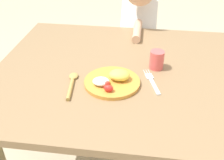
# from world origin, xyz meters

# --- Properties ---
(dining_table) EXTENTS (1.20, 0.97, 0.67)m
(dining_table) POSITION_xyz_m (0.00, 0.00, 0.56)
(dining_table) COLOR #8F704D
(dining_table) RESTS_ON ground_plane
(plate) EXTENTS (0.23, 0.23, 0.06)m
(plate) POSITION_xyz_m (-0.05, -0.12, 0.68)
(plate) COLOR gold
(plate) RESTS_ON dining_table
(fork) EXTENTS (0.08, 0.19, 0.01)m
(fork) POSITION_xyz_m (0.11, -0.09, 0.67)
(fork) COLOR silver
(fork) RESTS_ON dining_table
(spoon) EXTENTS (0.05, 0.19, 0.02)m
(spoon) POSITION_xyz_m (-0.22, -0.15, 0.68)
(spoon) COLOR tan
(spoon) RESTS_ON dining_table
(drinking_cup) EXTENTS (0.06, 0.06, 0.08)m
(drinking_cup) POSITION_xyz_m (0.13, 0.03, 0.71)
(drinking_cup) COLOR #E95A59
(drinking_cup) RESTS_ON dining_table
(person) EXTENTS (0.22, 0.50, 0.96)m
(person) POSITION_xyz_m (0.02, 0.63, 0.52)
(person) COLOR #335561
(person) RESTS_ON ground_plane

